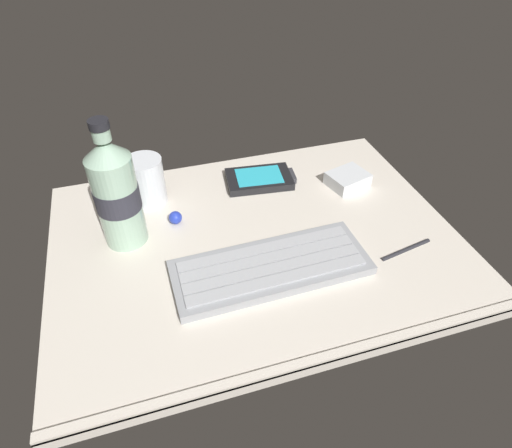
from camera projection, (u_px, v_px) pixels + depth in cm
name	position (u px, v px, depth cm)	size (l,w,h in cm)	color
ground_plane	(256.00, 244.00, 70.74)	(64.00, 48.00, 2.80)	beige
keyboard	(270.00, 267.00, 64.24)	(29.23, 11.63, 1.70)	#93969B
handheld_device	(260.00, 179.00, 81.76)	(13.36, 8.90, 1.50)	black
juice_cup	(146.00, 183.00, 75.29)	(6.40, 6.40, 8.50)	silver
water_bottle	(116.00, 193.00, 64.44)	(6.73, 6.73, 20.80)	#9EC1A8
charger_block	(348.00, 179.00, 80.88)	(7.00, 5.60, 2.40)	silver
trackball_mouse	(175.00, 218.00, 72.50)	(2.20, 2.20, 2.20)	#2338B2
stylus_pen	(406.00, 248.00, 67.93)	(0.70, 0.70, 9.50)	#26262B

